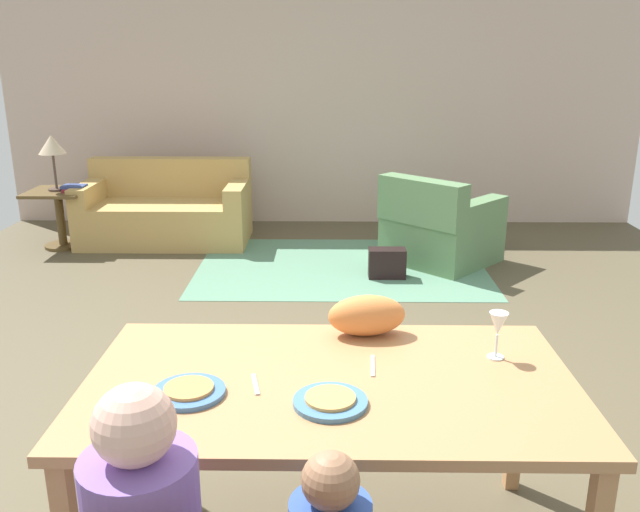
# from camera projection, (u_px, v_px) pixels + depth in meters

# --- Properties ---
(ground_plane) EXTENTS (7.05, 6.58, 0.02)m
(ground_plane) POSITION_uv_depth(u_px,v_px,m) (316.00, 341.00, 4.52)
(ground_plane) COLOR brown
(back_wall) EXTENTS (7.05, 0.10, 2.70)m
(back_wall) POSITION_uv_depth(u_px,v_px,m) (322.00, 102.00, 7.31)
(back_wall) COLOR beige
(back_wall) RESTS_ON ground_plane
(dining_table) EXTENTS (1.76, 0.98, 0.76)m
(dining_table) POSITION_uv_depth(u_px,v_px,m) (330.00, 396.00, 2.39)
(dining_table) COLOR #B37D4F
(dining_table) RESTS_ON ground_plane
(plate_near_man) EXTENTS (0.25, 0.25, 0.02)m
(plate_near_man) POSITION_uv_depth(u_px,v_px,m) (189.00, 392.00, 2.26)
(plate_near_man) COLOR teal
(plate_near_man) RESTS_ON dining_table
(pizza_near_man) EXTENTS (0.17, 0.17, 0.01)m
(pizza_near_man) POSITION_uv_depth(u_px,v_px,m) (189.00, 388.00, 2.25)
(pizza_near_man) COLOR #E49147
(pizza_near_man) RESTS_ON plate_near_man
(plate_near_child) EXTENTS (0.25, 0.25, 0.02)m
(plate_near_child) POSITION_uv_depth(u_px,v_px,m) (330.00, 402.00, 2.19)
(plate_near_child) COLOR teal
(plate_near_child) RESTS_ON dining_table
(pizza_near_child) EXTENTS (0.17, 0.17, 0.01)m
(pizza_near_child) POSITION_uv_depth(u_px,v_px,m) (330.00, 398.00, 2.19)
(pizza_near_child) COLOR #E69E50
(pizza_near_child) RESTS_ON plate_near_child
(wine_glass) EXTENTS (0.07, 0.07, 0.19)m
(wine_glass) POSITION_uv_depth(u_px,v_px,m) (498.00, 326.00, 2.49)
(wine_glass) COLOR silver
(wine_glass) RESTS_ON dining_table
(fork) EXTENTS (0.05, 0.15, 0.01)m
(fork) POSITION_uv_depth(u_px,v_px,m) (255.00, 384.00, 2.32)
(fork) COLOR silver
(fork) RESTS_ON dining_table
(knife) EXTENTS (0.02, 0.17, 0.01)m
(knife) POSITION_uv_depth(u_px,v_px,m) (373.00, 366.00, 2.46)
(knife) COLOR silver
(knife) RESTS_ON dining_table
(cat) EXTENTS (0.34, 0.20, 0.17)m
(cat) POSITION_uv_depth(u_px,v_px,m) (367.00, 315.00, 2.71)
(cat) COLOR orange
(cat) RESTS_ON dining_table
(area_rug) EXTENTS (2.60, 1.80, 0.01)m
(area_rug) POSITION_uv_depth(u_px,v_px,m) (341.00, 266.00, 6.05)
(area_rug) COLOR slate
(area_rug) RESTS_ON ground_plane
(couch) EXTENTS (1.68, 0.86, 0.82)m
(couch) POSITION_uv_depth(u_px,v_px,m) (167.00, 212.00, 6.80)
(couch) COLOR tan
(couch) RESTS_ON ground_plane
(armchair) EXTENTS (1.21, 1.21, 0.82)m
(armchair) POSITION_uv_depth(u_px,v_px,m) (439.00, 229.00, 6.10)
(armchair) COLOR #5C8255
(armchair) RESTS_ON ground_plane
(side_table) EXTENTS (0.56, 0.56, 0.58)m
(side_table) POSITION_uv_depth(u_px,v_px,m) (60.00, 210.00, 6.55)
(side_table) COLOR brown
(side_table) RESTS_ON ground_plane
(table_lamp) EXTENTS (0.26, 0.26, 0.54)m
(table_lamp) POSITION_uv_depth(u_px,v_px,m) (52.00, 147.00, 6.36)
(table_lamp) COLOR #4F3B33
(table_lamp) RESTS_ON side_table
(book_lower) EXTENTS (0.22, 0.16, 0.03)m
(book_lower) POSITION_uv_depth(u_px,v_px,m) (76.00, 190.00, 6.44)
(book_lower) COLOR maroon
(book_lower) RESTS_ON side_table
(book_upper) EXTENTS (0.22, 0.16, 0.03)m
(book_upper) POSITION_uv_depth(u_px,v_px,m) (74.00, 186.00, 6.46)
(book_upper) COLOR #334581
(book_upper) RESTS_ON book_lower
(handbag) EXTENTS (0.32, 0.16, 0.26)m
(handbag) POSITION_uv_depth(u_px,v_px,m) (387.00, 263.00, 5.72)
(handbag) COLOR black
(handbag) RESTS_ON ground_plane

